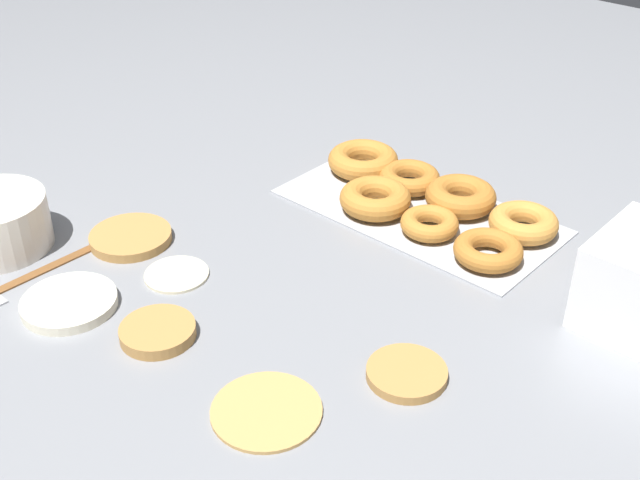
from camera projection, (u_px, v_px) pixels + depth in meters
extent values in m
plane|color=gray|center=(272.00, 286.00, 1.02)|extent=(3.00, 3.00, 0.00)
cylinder|color=#B27F42|center=(131.00, 237.00, 1.11)|extent=(0.11, 0.11, 0.01)
cylinder|color=beige|center=(176.00, 273.00, 1.04)|extent=(0.08, 0.08, 0.01)
cylinder|color=silver|center=(69.00, 303.00, 0.98)|extent=(0.12, 0.12, 0.01)
cylinder|color=tan|center=(266.00, 409.00, 0.83)|extent=(0.12, 0.12, 0.01)
cylinder|color=#B27F42|center=(158.00, 332.00, 0.93)|extent=(0.09, 0.09, 0.01)
cylinder|color=#B27F42|center=(407.00, 373.00, 0.88)|extent=(0.09, 0.09, 0.01)
cube|color=#ADAFB5|center=(418.00, 210.00, 1.18)|extent=(0.41, 0.21, 0.01)
torus|color=#C68438|center=(523.00, 223.00, 1.11)|extent=(0.10, 0.10, 0.03)
torus|color=#AD6B28|center=(461.00, 196.00, 1.17)|extent=(0.10, 0.10, 0.03)
torus|color=#AD6B28|center=(409.00, 178.00, 1.23)|extent=(0.09, 0.09, 0.03)
torus|color=#B7752D|center=(363.00, 160.00, 1.27)|extent=(0.11, 0.11, 0.03)
torus|color=#AD6B28|center=(488.00, 250.00, 1.06)|extent=(0.09, 0.09, 0.03)
torus|color=#B7752D|center=(430.00, 223.00, 1.12)|extent=(0.08, 0.08, 0.03)
torus|color=#B7752D|center=(375.00, 198.00, 1.17)|extent=(0.11, 0.11, 0.03)
cube|color=brown|center=(46.00, 268.00, 1.05)|extent=(0.02, 0.14, 0.01)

